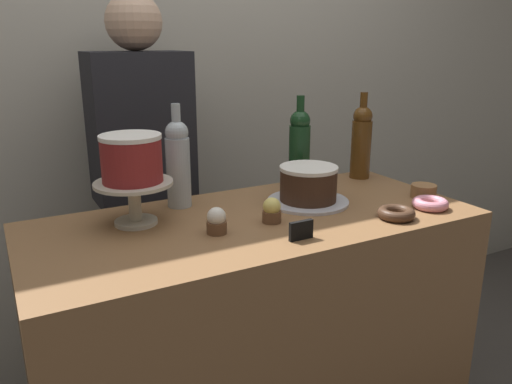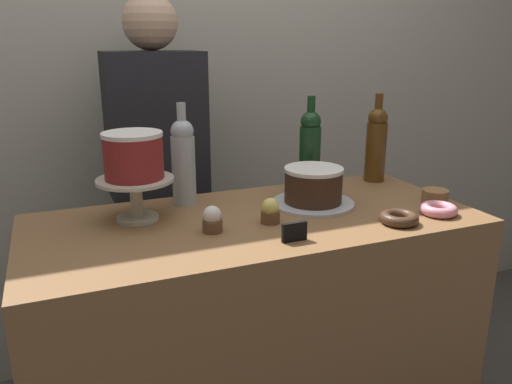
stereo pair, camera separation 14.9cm
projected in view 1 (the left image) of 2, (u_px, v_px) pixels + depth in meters
name	position (u px, v px, depth m)	size (l,w,h in m)	color
back_wall	(158.00, 74.00, 2.15)	(6.00, 0.05, 2.60)	#BCB7A8
display_counter	(256.00, 352.00, 1.65)	(1.34, 0.60, 0.93)	brown
cake_stand_pedestal	(134.00, 195.00, 1.44)	(0.22, 0.22, 0.13)	beige
white_layer_cake	(132.00, 158.00, 1.41)	(0.17, 0.17, 0.13)	maroon
silver_serving_platter	(308.00, 201.00, 1.65)	(0.27, 0.27, 0.01)	silver
chocolate_round_cake	(308.00, 183.00, 1.63)	(0.19, 0.19, 0.11)	#3D2619
wine_bottle_amber	(361.00, 141.00, 1.92)	(0.08, 0.08, 0.33)	#5B3814
wine_bottle_clear	(178.00, 162.00, 1.58)	(0.08, 0.08, 0.33)	#B2BCC1
wine_bottle_green	(299.00, 147.00, 1.81)	(0.08, 0.08, 0.33)	#193D1E
cupcake_vanilla	(217.00, 221.00, 1.38)	(0.06, 0.06, 0.07)	brown
cupcake_lemon	(272.00, 211.00, 1.47)	(0.06, 0.06, 0.07)	brown
donut_pink	(430.00, 203.00, 1.59)	(0.11, 0.11, 0.03)	pink
donut_chocolate	(396.00, 213.00, 1.50)	(0.11, 0.11, 0.03)	#472D1E
cookie_stack	(424.00, 191.00, 1.70)	(0.08, 0.08, 0.04)	olive
price_sign_chalkboard	(301.00, 230.00, 1.34)	(0.07, 0.01, 0.05)	black
barista_figure	(146.00, 201.00, 1.96)	(0.36, 0.22, 1.60)	black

